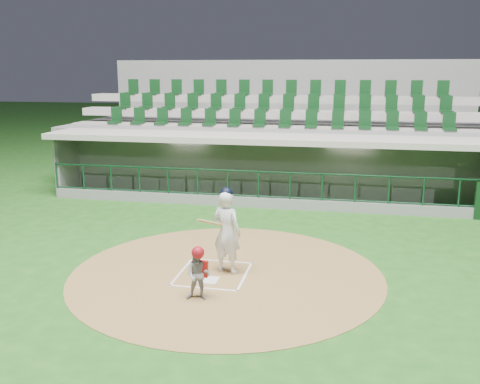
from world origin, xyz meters
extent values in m
plane|color=#1C4E16|center=(0.00, 0.00, 0.00)|extent=(120.00, 120.00, 0.00)
cylinder|color=brown|center=(0.30, -0.20, 0.01)|extent=(7.20, 7.20, 0.01)
cube|color=silver|center=(0.00, -0.70, 0.02)|extent=(0.43, 0.43, 0.02)
cube|color=white|center=(-0.75, -0.30, 0.02)|extent=(0.05, 1.80, 0.01)
cube|color=white|center=(0.75, -0.30, 0.02)|extent=(0.05, 1.80, 0.01)
cube|color=white|center=(0.00, 0.55, 0.02)|extent=(1.55, 0.05, 0.01)
cube|color=white|center=(0.00, -1.15, 0.02)|extent=(1.55, 0.05, 0.01)
cube|color=slate|center=(0.00, 7.50, -0.55)|extent=(15.00, 3.00, 0.10)
cube|color=slate|center=(0.00, 9.10, 0.85)|extent=(15.00, 0.20, 2.70)
cube|color=#B6AFA1|center=(0.00, 8.98, 1.10)|extent=(13.50, 0.04, 0.90)
cube|color=slate|center=(-7.50, 7.50, 0.85)|extent=(0.20, 3.00, 2.70)
cube|color=#A09A90|center=(0.00, 7.25, 2.30)|extent=(15.40, 3.50, 0.20)
cube|color=slate|center=(0.00, 5.95, 0.15)|extent=(15.00, 0.15, 0.40)
cube|color=black|center=(0.00, 5.95, 1.73)|extent=(15.00, 0.01, 0.95)
cube|color=brown|center=(0.00, 8.55, -0.28)|extent=(12.75, 0.40, 0.45)
cube|color=white|center=(-3.00, 7.50, 2.17)|extent=(1.30, 0.35, 0.04)
cube|color=white|center=(3.00, 7.50, 2.17)|extent=(1.30, 0.35, 0.04)
imported|color=maroon|center=(-5.78, 8.49, 0.27)|extent=(1.07, 0.73, 1.53)
imported|color=maroon|center=(-2.27, 8.13, 0.42)|extent=(1.16, 0.75, 1.84)
imported|color=#A61F11|center=(1.50, 8.20, 0.32)|extent=(0.88, 0.65, 1.63)
imported|color=maroon|center=(5.84, 8.26, 0.46)|extent=(1.85, 0.92, 1.91)
cube|color=slate|center=(0.00, 10.75, 1.15)|extent=(17.00, 6.50, 2.50)
cube|color=gray|center=(0.00, 9.25, 2.30)|extent=(16.60, 0.95, 0.30)
cube|color=gray|center=(0.00, 10.20, 2.85)|extent=(16.60, 0.95, 0.30)
cube|color=gray|center=(0.00, 11.15, 3.40)|extent=(16.60, 0.95, 0.30)
cube|color=slate|center=(0.00, 14.10, 2.53)|extent=(17.00, 0.25, 5.05)
imported|color=silver|center=(0.29, -0.11, 0.98)|extent=(0.82, 0.67, 1.94)
sphere|color=black|center=(0.29, -0.11, 1.89)|extent=(0.28, 0.28, 0.28)
cylinder|color=#A4844B|center=(0.04, -0.36, 1.25)|extent=(0.58, 0.79, 0.39)
imported|color=gray|center=(0.06, -1.70, 0.54)|extent=(0.54, 0.44, 1.06)
sphere|color=maroon|center=(0.06, -1.70, 1.02)|extent=(0.26, 0.26, 0.26)
cube|color=#AF1612|center=(0.06, -1.55, 0.62)|extent=(0.32, 0.10, 0.35)
camera|label=1|loc=(2.92, -11.51, 4.60)|focal=40.00mm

